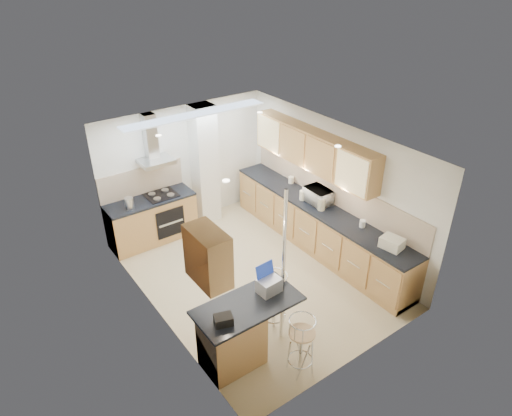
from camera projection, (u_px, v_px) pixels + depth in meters
ground at (254, 275)px, 8.16m from camera, size 4.80×4.80×0.00m
room_shell at (256, 185)px, 7.83m from camera, size 3.64×4.84×2.51m
right_counter at (317, 227)px, 8.70m from camera, size 0.63×4.40×0.92m
back_counter at (152, 220)px, 8.93m from camera, size 1.70×0.63×0.92m
peninsula at (248, 330)px, 6.34m from camera, size 1.47×0.72×0.94m
microwave at (318, 196)px, 8.50m from camera, size 0.37×0.53×0.29m
laptop at (269, 285)px, 6.28m from camera, size 0.33×0.25×0.21m
bag at (223, 320)px, 5.76m from camera, size 0.28×0.24×0.13m
bar_stool_near at (301, 346)px, 6.09m from camera, size 0.47×0.47×0.94m
bar_stool_end at (274, 301)px, 6.80m from camera, size 0.54×0.54×1.01m
jar_a at (303, 195)px, 8.63m from camera, size 0.13×0.13×0.19m
jar_b at (291, 180)px, 9.27m from camera, size 0.14×0.14×0.14m
jar_c at (321, 204)px, 8.30m from camera, size 0.16×0.16×0.22m
jar_d at (362, 224)px, 7.80m from camera, size 0.12×0.12×0.13m
bread_bin at (392, 243)px, 7.25m from camera, size 0.33×0.38×0.18m
kettle at (129, 203)px, 8.33m from camera, size 0.16×0.16×0.22m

